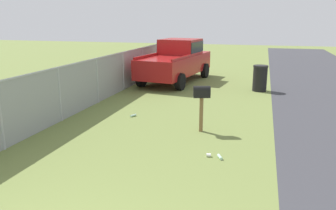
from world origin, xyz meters
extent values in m
cube|color=brown|center=(6.65, -0.72, 0.49)|extent=(0.09, 0.09, 0.98)
cube|color=black|center=(6.65, -0.72, 1.09)|extent=(0.32, 0.50, 0.22)
cylinder|color=black|center=(6.65, -0.72, 1.20)|extent=(0.32, 0.50, 0.20)
cube|color=red|center=(6.76, -0.72, 1.16)|extent=(0.02, 0.04, 0.18)
cube|color=maroon|center=(13.89, 1.91, 0.88)|extent=(5.67, 2.68, 0.90)
cube|color=maroon|center=(14.54, 1.82, 1.71)|extent=(2.08, 2.03, 0.76)
cube|color=black|center=(14.54, 1.82, 1.71)|extent=(2.03, 2.06, 0.53)
cube|color=maroon|center=(12.83, 2.96, 1.39)|extent=(2.82, 0.47, 0.12)
cube|color=maroon|center=(12.58, 1.18, 1.39)|extent=(2.82, 0.47, 0.12)
cylinder|color=black|center=(15.81, 2.63, 0.38)|extent=(0.79, 0.36, 0.76)
cylinder|color=black|center=(15.54, 0.70, 0.38)|extent=(0.79, 0.36, 0.76)
cylinder|color=black|center=(12.24, 3.12, 0.38)|extent=(0.79, 0.36, 0.76)
cylinder|color=black|center=(11.98, 1.19, 0.38)|extent=(0.79, 0.36, 0.76)
cylinder|color=black|center=(12.74, -2.21, 0.52)|extent=(0.60, 0.60, 1.05)
cylinder|color=black|center=(12.74, -2.21, 1.09)|extent=(0.63, 0.63, 0.08)
cylinder|color=#9EA3A8|center=(3.99, 3.64, 0.85)|extent=(0.07, 0.07, 1.69)
cylinder|color=#9EA3A8|center=(6.45, 3.64, 0.85)|extent=(0.07, 0.07, 1.69)
cylinder|color=#9EA3A8|center=(8.90, 3.64, 0.85)|extent=(0.07, 0.07, 1.69)
cylinder|color=#9EA3A8|center=(11.35, 3.64, 0.85)|extent=(0.07, 0.07, 1.69)
cylinder|color=#9EA3A8|center=(13.80, 3.64, 0.85)|extent=(0.07, 0.07, 1.69)
cylinder|color=#9EA3A8|center=(16.25, 3.64, 0.85)|extent=(0.07, 0.07, 1.69)
cube|color=#9EA3A8|center=(8.90, 3.64, 1.66)|extent=(14.71, 0.04, 0.04)
cube|color=gray|center=(8.90, 3.64, 0.85)|extent=(14.71, 0.01, 1.69)
cylinder|color=white|center=(4.90, -1.22, 0.04)|extent=(0.09, 0.11, 0.08)
cylinder|color=#B2D8BF|center=(7.49, 1.66, 0.04)|extent=(0.22, 0.17, 0.07)
cylinder|color=#B2D8BF|center=(4.88, -1.49, 0.04)|extent=(0.23, 0.16, 0.07)
camera|label=1|loc=(-2.26, -2.28, 3.09)|focal=35.84mm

